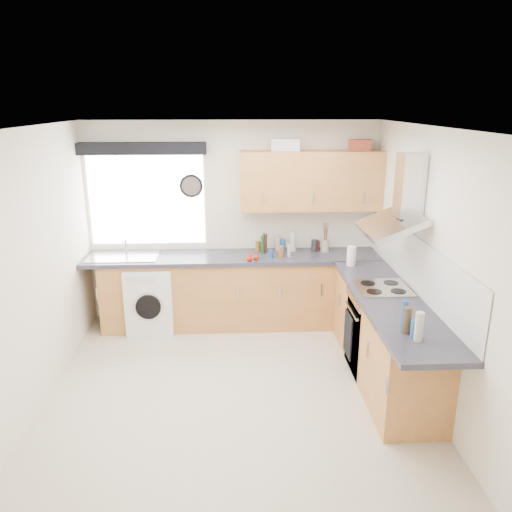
{
  "coord_description": "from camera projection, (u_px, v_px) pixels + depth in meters",
  "views": [
    {
      "loc": [
        0.0,
        -4.32,
        2.7
      ],
      "look_at": [
        0.25,
        0.85,
        1.1
      ],
      "focal_mm": 35.0,
      "sensor_mm": 36.0,
      "label": 1
    }
  ],
  "objects": [
    {
      "name": "kitchen_roll",
      "position": [
        351.0,
        256.0,
        5.68
      ],
      "size": [
        0.12,
        0.12,
        0.22
      ],
      "primitive_type": "cylinder",
      "rotation": [
        0.0,
        0.0,
        0.25
      ],
      "color": "white",
      "rests_on": "worktop_right"
    },
    {
      "name": "base_cab_right",
      "position": [
        384.0,
        338.0,
        5.01
      ],
      "size": [
        0.58,
        2.1,
        0.86
      ],
      "primitive_type": "cube",
      "color": "#A46935",
      "rests_on": "ground_plane"
    },
    {
      "name": "upper_cabinets",
      "position": [
        311.0,
        180.0,
        5.98
      ],
      "size": [
        1.7,
        0.35,
        0.7
      ],
      "primitive_type": "cube",
      "color": "#A46935",
      "rests_on": "wall_back"
    },
    {
      "name": "jar_6",
      "position": [
        289.0,
        251.0,
        6.01
      ],
      "size": [
        0.04,
        0.04,
        0.15
      ],
      "primitive_type": "cylinder",
      "color": "#B5AF9A",
      "rests_on": "worktop_back"
    },
    {
      "name": "bottle_2",
      "position": [
        405.0,
        314.0,
        4.1
      ],
      "size": [
        0.05,
        0.05,
        0.24
      ],
      "primitive_type": "cylinder",
      "color": "navy",
      "rests_on": "worktop_right"
    },
    {
      "name": "worktop_back",
      "position": [
        233.0,
        257.0,
        6.09
      ],
      "size": [
        3.6,
        0.62,
        0.05
      ],
      "primitive_type": "cube",
      "color": "#292731",
      "rests_on": "base_cab_back"
    },
    {
      "name": "jar_1",
      "position": [
        282.0,
        245.0,
        6.24
      ],
      "size": [
        0.07,
        0.07,
        0.16
      ],
      "primitive_type": "cylinder",
      "color": "navy",
      "rests_on": "worktop_back"
    },
    {
      "name": "window_blind",
      "position": [
        142.0,
        148.0,
        5.85
      ],
      "size": [
        1.5,
        0.18,
        0.14
      ],
      "primitive_type": "cube",
      "color": "black",
      "rests_on": "wall_back"
    },
    {
      "name": "base_cab_back",
      "position": [
        226.0,
        292.0,
        6.23
      ],
      "size": [
        3.0,
        0.58,
        0.86
      ],
      "primitive_type": "cube",
      "color": "#A46935",
      "rests_on": "ground_plane"
    },
    {
      "name": "worktop_right",
      "position": [
        392.0,
        302.0,
        4.73
      ],
      "size": [
        0.62,
        2.42,
        0.05
      ],
      "primitive_type": "cube",
      "color": "#292731",
      "rests_on": "base_cab_right"
    },
    {
      "name": "sink",
      "position": [
        123.0,
        254.0,
        6.01
      ],
      "size": [
        0.84,
        0.46,
        0.1
      ],
      "primitive_type": null,
      "color": "#B7B9BA",
      "rests_on": "worktop_back"
    },
    {
      "name": "jar_7",
      "position": [
        258.0,
        246.0,
        6.24
      ],
      "size": [
        0.07,
        0.07,
        0.13
      ],
      "primitive_type": "cylinder",
      "color": "brown",
      "rests_on": "worktop_back"
    },
    {
      "name": "window",
      "position": [
        147.0,
        200.0,
        6.12
      ],
      "size": [
        1.4,
        0.02,
        1.1
      ],
      "primitive_type": "cube",
      "color": "white",
      "rests_on": "wall_back"
    },
    {
      "name": "jar_5",
      "position": [
        265.0,
        243.0,
        6.17
      ],
      "size": [
        0.06,
        0.06,
        0.24
      ],
      "primitive_type": "cylinder",
      "color": "#3F1A16",
      "rests_on": "worktop_back"
    },
    {
      "name": "jar_10",
      "position": [
        314.0,
        245.0,
        6.24
      ],
      "size": [
        0.07,
        0.07,
        0.15
      ],
      "primitive_type": "cylinder",
      "color": "black",
      "rests_on": "worktop_back"
    },
    {
      "name": "ground_plane",
      "position": [
        235.0,
        388.0,
        4.92
      ],
      "size": [
        3.6,
        3.6,
        0.0
      ],
      "primitive_type": "plane",
      "color": "beige"
    },
    {
      "name": "wall_front",
      "position": [
        234.0,
        369.0,
        2.84
      ],
      "size": [
        3.6,
        0.02,
        2.5
      ],
      "primitive_type": "cube",
      "color": "silver",
      "rests_on": "ground_plane"
    },
    {
      "name": "washing_machine",
      "position": [
        152.0,
        298.0,
        6.09
      ],
      "size": [
        0.57,
        0.55,
        0.82
      ],
      "primitive_type": "cube",
      "rotation": [
        0.0,
        0.0,
        -0.02
      ],
      "color": "white",
      "rests_on": "ground_plane"
    },
    {
      "name": "oven",
      "position": [
        379.0,
        332.0,
        5.15
      ],
      "size": [
        0.56,
        0.58,
        0.85
      ],
      "primitive_type": "cube",
      "color": "black",
      "rests_on": "ground_plane"
    },
    {
      "name": "bottle_1",
      "position": [
        419.0,
        327.0,
        3.88
      ],
      "size": [
        0.07,
        0.07,
        0.24
      ],
      "primitive_type": "cylinder",
      "color": "#B3AA98",
      "rests_on": "worktop_right"
    },
    {
      "name": "bottle_0",
      "position": [
        414.0,
        329.0,
        3.94
      ],
      "size": [
        0.06,
        0.06,
        0.15
      ],
      "primitive_type": "cylinder",
      "color": "#1C5187",
      "rests_on": "worktop_right"
    },
    {
      "name": "wall_right",
      "position": [
        427.0,
        265.0,
        4.63
      ],
      "size": [
        0.02,
        3.6,
        2.5
      ],
      "primitive_type": "cube",
      "color": "silver",
      "rests_on": "ground_plane"
    },
    {
      "name": "casserole",
      "position": [
        286.0,
        144.0,
        5.94
      ],
      "size": [
        0.36,
        0.27,
        0.14
      ],
      "primitive_type": "cube",
      "rotation": [
        0.0,
        0.0,
        -0.1
      ],
      "color": "white",
      "rests_on": "upper_cabinets"
    },
    {
      "name": "jar_3",
      "position": [
        271.0,
        254.0,
        5.98
      ],
      "size": [
        0.05,
        0.05,
        0.1
      ],
      "primitive_type": "cylinder",
      "color": "navy",
      "rests_on": "worktop_back"
    },
    {
      "name": "jar_8",
      "position": [
        281.0,
        252.0,
        5.98
      ],
      "size": [
        0.07,
        0.07,
        0.14
      ],
      "primitive_type": "cylinder",
      "color": "brown",
      "rests_on": "worktop_back"
    },
    {
      "name": "jar_4",
      "position": [
        318.0,
        245.0,
        6.29
      ],
      "size": [
        0.06,
        0.06,
        0.12
      ],
      "primitive_type": "cylinder",
      "color": "#521D24",
      "rests_on": "worktop_back"
    },
    {
      "name": "jar_0",
      "position": [
        293.0,
        242.0,
        6.22
      ],
      "size": [
        0.07,
        0.07,
        0.25
      ],
      "primitive_type": "cylinder",
      "color": "#BBAD9F",
      "rests_on": "worktop_back"
    },
    {
      "name": "ceiling",
      "position": [
        231.0,
        127.0,
        4.18
      ],
      "size": [
        3.6,
        3.6,
        0.02
      ],
      "primitive_type": "cube",
      "color": "white",
      "rests_on": "wall_back"
    },
    {
      "name": "wall_back",
      "position": [
        233.0,
        223.0,
        6.27
      ],
      "size": [
        3.6,
        0.02,
        2.5
      ],
      "primitive_type": "cube",
      "color": "silver",
      "rests_on": "ground_plane"
    },
    {
      "name": "wall_clock",
      "position": [
        191.0,
        186.0,
        6.09
      ],
      "size": [
        0.28,
        0.04,
        0.28
      ],
      "primitive_type": "cylinder",
      "rotation": [
        1.57,
        0.0,
        0.0
      ],
      "color": "black",
      "rests_on": "wall_back"
    },
    {
      "name": "utensil_pot",
      "position": [
        325.0,
        246.0,
        6.22
      ],
      "size": [
        0.11,
        0.11,
        0.15
      ],
      "primitive_type": "cylinder",
      "rotation": [
        0.0,
        0.0,
        -0.02
      ],
      "color": "gray",
      "rests_on": "worktop_back"
    },
    {
      "name": "extractor_hood",
      "position": [
        400.0,
        204.0,
        4.76
      ],
      "size": [
        0.52,
        0.78,
        0.66
      ],
      "primitive_type": null,
      "color": "#B7B9BA",
      "rests_on": "wall_right"
    },
    {
      "name": "splashback",
      "position": [
        414.0,
        263.0,
        4.94
      ],
      "size": [
        0.01,
        3.0,
        0.54
      ],
      "primitive_type": "cube",
      "color": "white",
      "rests_on": "wall_right"
    },
    {
      "name": "storage_box",
      "position": [
        359.0,
        145.0,
        5.98
      ],
      "size": [
        0.31,
        0.27,
        0.12
      ],
      "primitive_type": "cube",
      "rotation": [
        0.0,
        0.0,
        -0.21
      ],
      "color": "#A23D2B",
      "rests_on": "upper_cabinets"
    },
    {
      "name": "wall_left",
      "position": [
        33.0,
        271.0,
        4.47
      ],
      "size": [
        0.02,
        3.6,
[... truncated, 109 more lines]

